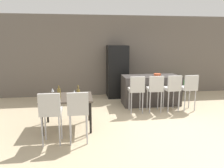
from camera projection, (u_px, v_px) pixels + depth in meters
name	position (u px, v px, depth m)	size (l,w,h in m)	color
ground_plane	(150.00, 116.00, 5.88)	(10.00, 10.00, 0.00)	#C6B28E
back_wall	(129.00, 56.00, 8.16)	(10.00, 0.12, 2.90)	#665B51
kitchen_island	(151.00, 90.00, 6.93)	(1.79, 0.79, 0.92)	#383330
bar_chair_left	(137.00, 89.00, 6.04)	(0.41, 0.41, 1.05)	beige
bar_chair_middle	(155.00, 88.00, 6.11)	(0.42, 0.42, 1.05)	beige
bar_chair_right	(173.00, 87.00, 6.18)	(0.43, 0.43, 1.05)	beige
bar_chair_far	(189.00, 87.00, 6.25)	(0.42, 0.42, 1.05)	beige
dining_table	(67.00, 100.00, 5.00)	(1.15, 0.92, 0.74)	#4C4238
dining_chair_near	(51.00, 110.00, 4.16)	(0.41, 0.41, 1.05)	beige
dining_chair_far	(78.00, 109.00, 4.23)	(0.41, 0.41, 1.05)	beige
wine_bottle_inner	(59.00, 93.00, 4.80)	(0.08, 0.08, 0.29)	brown
wine_bottle_near	(78.00, 94.00, 4.80)	(0.07, 0.07, 0.30)	brown
wine_glass_left	(74.00, 92.00, 4.92)	(0.07, 0.07, 0.17)	silver
wine_glass_middle	(53.00, 90.00, 5.10)	(0.07, 0.07, 0.17)	silver
refrigerator	(117.00, 72.00, 7.77)	(0.72, 0.68, 1.84)	black
fruit_bowl	(157.00, 75.00, 6.82)	(0.23, 0.23, 0.07)	#C6512D
potted_plant	(179.00, 85.00, 8.19)	(0.45, 0.45, 0.64)	#38383D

